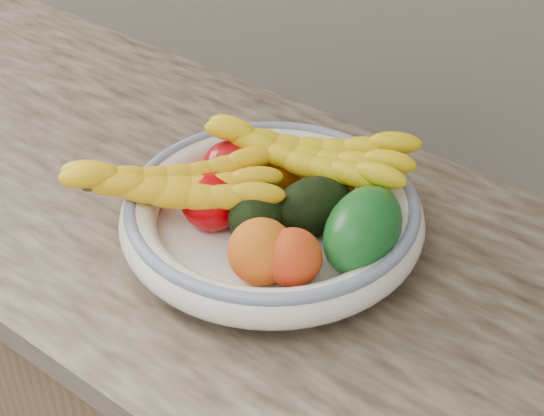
{
  "coord_description": "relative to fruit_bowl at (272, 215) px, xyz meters",
  "views": [
    {
      "loc": [
        0.52,
        1.0,
        1.6
      ],
      "look_at": [
        0.0,
        1.66,
        0.96
      ],
      "focal_mm": 55.0,
      "sensor_mm": 36.0,
      "label": 1
    }
  ],
  "objects": [
    {
      "name": "tomato_near_left",
      "position": [
        -0.07,
        -0.04,
        0.01
      ],
      "size": [
        0.09,
        0.09,
        0.07
      ],
      "primitive_type": "ellipsoid",
      "rotation": [
        0.0,
        0.0,
        -0.06
      ],
      "color": "#BC0006",
      "rests_on": "fruit_bowl"
    },
    {
      "name": "clementine_back_left",
      "position": [
        -0.04,
        0.08,
        0.01
      ],
      "size": [
        0.07,
        0.07,
        0.05
      ],
      "primitive_type": "ellipsoid",
      "rotation": [
        0.0,
        0.0,
        0.3
      ],
      "color": "#E76404",
      "rests_on": "fruit_bowl"
    },
    {
      "name": "peach_right",
      "position": [
        0.08,
        -0.07,
        0.02
      ],
      "size": [
        0.09,
        0.09,
        0.07
      ],
      "primitive_type": "ellipsoid",
      "rotation": [
        0.0,
        0.0,
        0.3
      ],
      "color": "orange",
      "rests_on": "fruit_bowl"
    },
    {
      "name": "avocado_center",
      "position": [
        -0.0,
        -0.02,
        0.02
      ],
      "size": [
        0.09,
        0.11,
        0.07
      ],
      "primitive_type": "ellipsoid",
      "rotation": [
        0.0,
        0.0,
        0.24
      ],
      "color": "black",
      "rests_on": "fruit_bowl"
    },
    {
      "name": "tomato_left",
      "position": [
        -0.1,
        0.04,
        0.01
      ],
      "size": [
        0.09,
        0.09,
        0.07
      ],
      "primitive_type": "ellipsoid",
      "rotation": [
        0.0,
        0.0,
        -0.12
      ],
      "color": "#AB0915",
      "rests_on": "fruit_bowl"
    },
    {
      "name": "banana_bunch_back",
      "position": [
        -0.01,
        0.08,
        0.04
      ],
      "size": [
        0.32,
        0.2,
        0.09
      ],
      "primitive_type": null,
      "rotation": [
        0.0,
        0.0,
        0.32
      ],
      "color": "yellow",
      "rests_on": "fruit_bowl"
    },
    {
      "name": "banana_bunch_front",
      "position": [
        -0.1,
        -0.07,
        0.03
      ],
      "size": [
        0.29,
        0.29,
        0.08
      ],
      "primitive_type": null,
      "rotation": [
        0.0,
        0.0,
        0.79
      ],
      "color": "yellow",
      "rests_on": "fruit_bowl"
    },
    {
      "name": "clementine_back_right",
      "position": [
        0.03,
        0.11,
        0.01
      ],
      "size": [
        0.05,
        0.05,
        0.04
      ],
      "primitive_type": "ellipsoid",
      "rotation": [
        0.0,
        0.0,
        -0.01
      ],
      "color": "#FF6205",
      "rests_on": "fruit_bowl"
    },
    {
      "name": "peach_front",
      "position": [
        0.05,
        -0.08,
        0.02
      ],
      "size": [
        0.1,
        0.1,
        0.08
      ],
      "primitive_type": "ellipsoid",
      "rotation": [
        0.0,
        0.0,
        -0.33
      ],
      "color": "orange",
      "rests_on": "fruit_bowl"
    },
    {
      "name": "green_mango",
      "position": [
        0.13,
        0.02,
        0.03
      ],
      "size": [
        0.14,
        0.16,
        0.12
      ],
      "primitive_type": "ellipsoid",
      "rotation": [
        0.0,
        0.31,
        0.23
      ],
      "color": "#10571C",
      "rests_on": "fruit_bowl"
    },
    {
      "name": "fruit_bowl",
      "position": [
        0.0,
        0.0,
        0.0
      ],
      "size": [
        0.39,
        0.39,
        0.08
      ],
      "color": "white",
      "rests_on": "kitchen_counter"
    },
    {
      "name": "avocado_right",
      "position": [
        0.04,
        0.03,
        0.02
      ],
      "size": [
        0.11,
        0.13,
        0.07
      ],
      "primitive_type": "ellipsoid",
      "rotation": [
        0.0,
        0.0,
        -0.44
      ],
      "color": "black",
      "rests_on": "fruit_bowl"
    }
  ]
}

